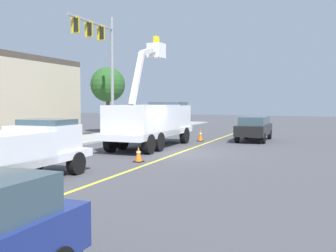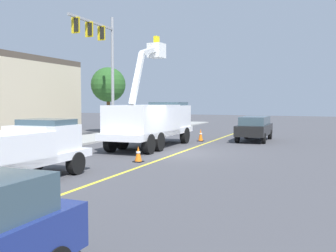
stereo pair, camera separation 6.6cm
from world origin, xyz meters
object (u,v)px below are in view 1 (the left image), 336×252
traffic_cone_mid_front (139,154)px  passing_minivan (254,127)px  utility_bucket_truck (152,120)px  service_pickup_truck (19,149)px  traffic_signal_mast (101,52)px  traffic_cone_mid_rear (200,135)px

traffic_cone_mid_front → passing_minivan: bearing=-10.7°
utility_bucket_truck → passing_minivan: 7.91m
passing_minivan → service_pickup_truck: bearing=168.6°
service_pickup_truck → utility_bucket_truck: bearing=5.3°
passing_minivan → traffic_signal_mast: size_ratio=0.55×
service_pickup_truck → traffic_cone_mid_rear: 15.44m
traffic_cone_mid_rear → traffic_signal_mast: size_ratio=0.10×
traffic_signal_mast → service_pickup_truck: bearing=-154.2°
service_pickup_truck → traffic_signal_mast: 15.48m
traffic_signal_mast → passing_minivan: bearing=-66.9°
traffic_signal_mast → traffic_cone_mid_front: bearing=-134.8°
passing_minivan → traffic_cone_mid_rear: bearing=121.2°
traffic_cone_mid_front → traffic_signal_mast: bearing=45.2°
traffic_cone_mid_rear → traffic_signal_mast: 9.08m
utility_bucket_truck → traffic_cone_mid_front: (-5.34, -2.28, -1.26)m
utility_bucket_truck → passing_minivan: bearing=-35.0°
traffic_signal_mast → utility_bucket_truck: bearing=-112.7°
traffic_cone_mid_front → traffic_cone_mid_rear: size_ratio=0.83×
passing_minivan → traffic_cone_mid_rear: 3.82m
service_pickup_truck → traffic_cone_mid_rear: service_pickup_truck is taller
traffic_cone_mid_rear → traffic_signal_mast: (-2.26, 6.64, 5.77)m
service_pickup_truck → traffic_cone_mid_front: bearing=-12.8°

